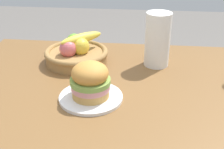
% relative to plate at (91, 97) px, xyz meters
% --- Properties ---
extents(dining_table, '(1.40, 0.90, 0.75)m').
position_rel_plate_xyz_m(dining_table, '(0.11, 0.12, -0.11)').
color(dining_table, brown).
rests_on(dining_table, ground_plane).
extents(plate, '(0.23, 0.23, 0.01)m').
position_rel_plate_xyz_m(plate, '(0.00, 0.00, 0.00)').
color(plate, white).
rests_on(plate, dining_table).
extents(sandwich, '(0.15, 0.15, 0.13)m').
position_rel_plate_xyz_m(sandwich, '(0.00, -0.00, 0.07)').
color(sandwich, tan).
rests_on(sandwich, plate).
extents(fruit_basket, '(0.29, 0.29, 0.14)m').
position_rel_plate_xyz_m(fruit_basket, '(-0.12, 0.31, 0.04)').
color(fruit_basket, '#9E7542').
rests_on(fruit_basket, dining_table).
extents(paper_towel_roll, '(0.11, 0.11, 0.24)m').
position_rel_plate_xyz_m(paper_towel_roll, '(0.24, 0.32, 0.11)').
color(paper_towel_roll, white).
rests_on(paper_towel_roll, dining_table).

